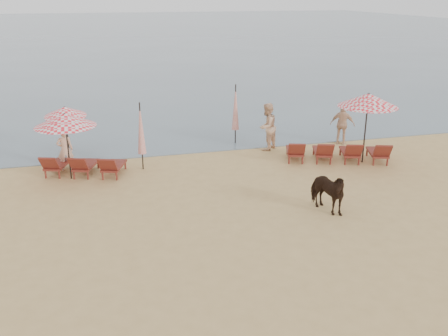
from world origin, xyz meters
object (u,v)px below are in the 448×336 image
object	(u,v)px
umbrella_open_left_a	(65,120)
umbrella_open_left_b	(65,112)
lounger_cluster_left	(84,165)
beachgoer_right_a	(267,127)
umbrella_closed_left	(141,129)
umbrella_open_right	(368,100)
lounger_cluster_right	(337,151)
beachgoer_left	(65,150)
beachgoer_right_b	(342,124)
cow	(326,191)
umbrella_closed_right	(236,108)

from	to	relation	value
umbrella_open_left_a	umbrella_open_left_b	bearing A→B (deg)	82.66
lounger_cluster_left	beachgoer_right_a	xyz separation A→B (m)	(7.34, 1.30, 0.57)
lounger_cluster_left	umbrella_closed_left	world-z (taller)	umbrella_closed_left
lounger_cluster_left	umbrella_open_right	distance (m)	10.64
lounger_cluster_left	lounger_cluster_right	world-z (taller)	lounger_cluster_right
lounger_cluster_right	umbrella_open_left_b	size ratio (longest dim) A/B	2.00
lounger_cluster_left	beachgoer_left	bearing A→B (deg)	148.49
lounger_cluster_left	beachgoer_right_b	xyz separation A→B (m)	(10.71, 1.21, 0.47)
cow	beachgoer_left	world-z (taller)	beachgoer_left
cow	beachgoer_right_a	distance (m)	6.32
umbrella_open_left_a	cow	bearing A→B (deg)	-42.90
beachgoer_left	umbrella_open_left_b	bearing A→B (deg)	-94.31
umbrella_closed_left	umbrella_closed_right	world-z (taller)	umbrella_closed_right
lounger_cluster_right	beachgoer_left	distance (m)	10.20
umbrella_closed_right	cow	xyz separation A→B (m)	(0.66, -7.47, -0.93)
cow	umbrella_open_left_b	bearing A→B (deg)	115.25
beachgoer_right_b	lounger_cluster_left	bearing A→B (deg)	40.51
umbrella_closed_left	beachgoer_left	distance (m)	2.89
umbrella_open_left_a	umbrella_open_right	distance (m)	10.88
lounger_cluster_right	umbrella_closed_left	bearing A→B (deg)	-169.84
umbrella_open_right	umbrella_open_left_b	bearing A→B (deg)	155.98
umbrella_closed_right	beachgoer_right_a	xyz separation A→B (m)	(1.02, -1.17, -0.61)
umbrella_open_left_a	beachgoer_left	bearing A→B (deg)	89.88
lounger_cluster_left	beachgoer_right_a	world-z (taller)	beachgoer_right_a
lounger_cluster_left	umbrella_open_left_a	world-z (taller)	umbrella_open_left_a
lounger_cluster_left	umbrella_open_right	bearing A→B (deg)	12.58
umbrella_open_left_b	beachgoer_right_a	bearing A→B (deg)	15.37
lounger_cluster_right	umbrella_open_right	world-z (taller)	umbrella_open_right
umbrella_open_left_b	beachgoer_left	world-z (taller)	umbrella_open_left_b
cow	beachgoer_left	bearing A→B (deg)	123.34
lounger_cluster_right	cow	bearing A→B (deg)	-102.41
cow	lounger_cluster_right	bearing A→B (deg)	39.77
lounger_cluster_right	umbrella_open_left_a	xyz separation A→B (m)	(-9.89, 0.70, 1.70)
umbrella_open_right	cow	distance (m)	5.41
umbrella_open_left_b	umbrella_closed_left	distance (m)	3.65
lounger_cluster_left	cow	distance (m)	8.59
lounger_cluster_right	umbrella_closed_right	distance (m)	4.72
umbrella_open_left_a	umbrella_open_right	world-z (taller)	umbrella_open_right
umbrella_open_left_b	umbrella_closed_right	world-z (taller)	umbrella_closed_right
cow	beachgoer_right_b	size ratio (longest dim) A/B	0.88
umbrella_open_left_b	umbrella_closed_left	xyz separation A→B (m)	(2.69, -2.46, -0.24)
umbrella_open_left_a	beachgoer_right_b	xyz separation A→B (m)	(11.17, 1.40, -1.24)
umbrella_open_right	beachgoer_right_a	distance (m)	4.19
umbrella_open_left_b	cow	bearing A→B (deg)	-20.36
umbrella_open_left_b	beachgoer_right_a	size ratio (longest dim) A/B	1.06
umbrella_open_left_a	umbrella_closed_right	world-z (taller)	umbrella_closed_right
beachgoer_right_a	beachgoer_right_b	size ratio (longest dim) A/B	1.12
umbrella_closed_left	beachgoer_right_b	world-z (taller)	umbrella_closed_left
beachgoer_right_b	umbrella_open_left_a	bearing A→B (deg)	41.18
umbrella_open_left_a	umbrella_closed_left	size ratio (longest dim) A/B	0.94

